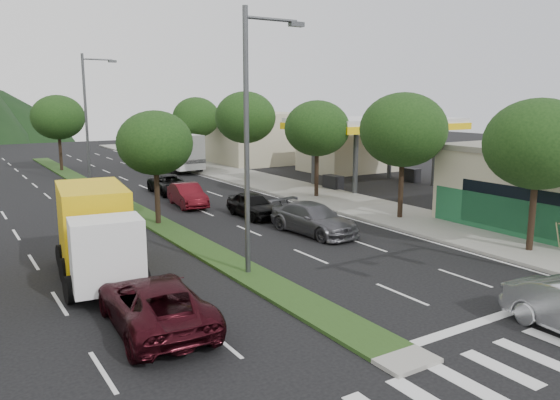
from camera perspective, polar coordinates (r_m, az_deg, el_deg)
ground at (r=15.42m, az=11.78°, el=-15.62°), size 160.00×160.00×0.00m
sidewalk_right at (r=41.88m, az=0.34°, el=1.43°), size 5.00×90.00×0.15m
median at (r=39.63m, az=-17.51°, el=0.38°), size 1.60×56.00×0.12m
crosswalk at (r=14.23m, az=17.66°, el=-18.26°), size 19.00×2.20×0.01m
gas_canopy at (r=42.96m, az=9.93°, el=7.64°), size 12.20×8.20×5.25m
bldg_right_far at (r=61.41m, az=-3.75°, el=6.71°), size 10.00×16.00×5.20m
tree_r_a at (r=25.87m, az=25.37°, el=5.30°), size 4.60×4.60×6.63m
tree_r_b at (r=30.88m, az=12.76°, el=7.16°), size 4.80×4.80×6.94m
tree_r_c at (r=36.98m, az=3.90°, el=7.47°), size 4.40×4.40×6.48m
tree_r_d at (r=45.42m, az=-3.64°, el=8.60°), size 5.00×5.00×7.17m
tree_r_e at (r=54.40m, az=-8.76°, el=8.52°), size 4.60×4.60×6.71m
tree_med_near at (r=29.58m, az=-12.93°, el=5.82°), size 4.00×4.00×6.02m
tree_med_far at (r=54.73m, az=-22.19°, el=8.00°), size 4.80×4.80×6.94m
streetlight_near at (r=20.46m, az=-3.01°, el=7.30°), size 2.60×0.25×10.00m
streetlight_mid at (r=43.98m, az=-19.36°, el=8.49°), size 2.60×0.25×10.00m
suv_maroon at (r=16.87m, az=-12.94°, el=-10.47°), size 2.89×5.67×1.54m
car_queue_a at (r=31.37m, az=-2.84°, el=-0.52°), size 1.71×4.18×1.42m
car_queue_b at (r=27.58m, az=3.50°, el=-1.97°), size 2.68×5.44×1.52m
car_queue_c at (r=34.96m, az=-9.65°, el=0.51°), size 1.96×4.49×1.44m
car_queue_d at (r=39.85m, az=-11.37°, el=1.61°), size 2.37×4.86×1.33m
box_truck at (r=21.96m, az=-18.64°, el=-3.52°), size 3.38×7.15×3.40m
motorhome at (r=52.81m, az=-11.35°, el=5.09°), size 3.31×9.26×3.50m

